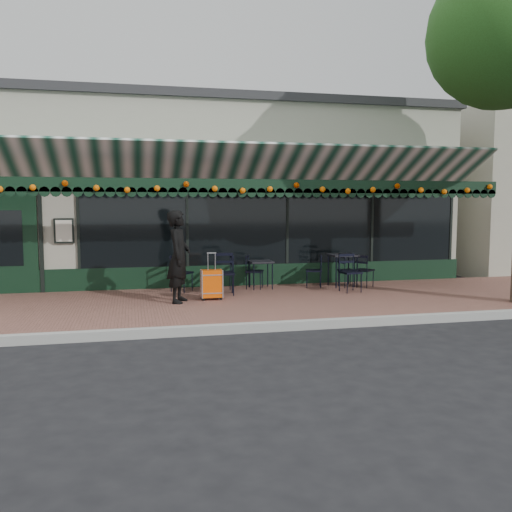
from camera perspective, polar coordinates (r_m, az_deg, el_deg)
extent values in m
plane|color=black|center=(9.08, 1.74, -7.77)|extent=(80.00, 80.00, 0.00)
cube|color=brown|center=(10.97, -0.91, -5.06)|extent=(18.00, 4.00, 0.15)
cube|color=#9E9E99|center=(8.99, 1.88, -7.42)|extent=(18.00, 0.16, 0.15)
cube|color=#A19E8B|center=(16.70, -5.23, 6.04)|extent=(12.00, 8.00, 4.50)
cube|color=black|center=(13.00, 2.45, 3.58)|extent=(9.20, 0.04, 2.00)
cube|color=black|center=(12.82, -24.40, 1.27)|extent=(1.10, 0.07, 2.20)
cube|color=silver|center=(12.59, -19.57, 2.52)|extent=(0.42, 0.04, 0.55)
cube|color=black|center=(11.30, -1.48, 7.40)|extent=(12.00, 0.03, 0.28)
cylinder|color=orange|center=(11.24, -1.42, 7.31)|extent=(11.60, 0.12, 0.12)
imported|color=black|center=(10.72, -8.13, -0.06)|extent=(0.62, 0.76, 1.81)
cube|color=#E44E07|center=(10.99, -4.68, -2.90)|extent=(0.42, 0.24, 0.56)
cube|color=black|center=(11.04, -4.67, -4.47)|extent=(0.42, 0.24, 0.06)
cube|color=silver|center=(10.94, -4.70, -0.57)|extent=(0.19, 0.03, 0.34)
cube|color=black|center=(12.86, 9.12, 0.11)|extent=(0.62, 0.62, 0.04)
cylinder|color=black|center=(12.57, 8.44, -1.75)|extent=(0.03, 0.03, 0.72)
cylinder|color=black|center=(12.77, 10.60, -1.68)|extent=(0.03, 0.03, 0.72)
cylinder|color=black|center=(13.05, 7.62, -1.48)|extent=(0.03, 0.03, 0.72)
cylinder|color=black|center=(13.24, 9.71, -1.41)|extent=(0.03, 0.03, 0.72)
cube|color=black|center=(12.39, 0.53, -0.60)|extent=(0.52, 0.52, 0.03)
cylinder|color=black|center=(12.17, -0.23, -2.22)|extent=(0.03, 0.03, 0.60)
cylinder|color=black|center=(12.27, 1.73, -2.16)|extent=(0.03, 0.03, 0.60)
cylinder|color=black|center=(12.59, -0.65, -1.96)|extent=(0.03, 0.03, 0.60)
cylinder|color=black|center=(12.69, 1.24, -1.90)|extent=(0.03, 0.03, 0.60)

